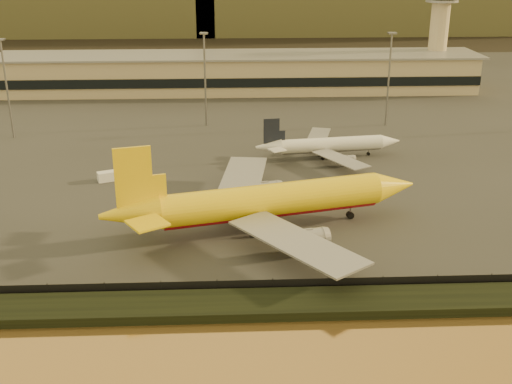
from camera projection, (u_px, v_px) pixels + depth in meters
ground at (255, 254)px, 104.85m from camera, size 900.00×900.00×0.00m
embankment at (260, 305)px, 88.76m from camera, size 320.00×7.00×1.40m
tarmac at (241, 112)px, 193.35m from camera, size 320.00×220.00×0.20m
perimeter_fence at (259, 287)px, 92.27m from camera, size 300.00×0.05×2.20m
terminal_building at (196, 73)px, 218.98m from camera, size 202.00×25.00×12.60m
control_tower at (440, 24)px, 222.13m from camera, size 11.20×11.20×35.50m
apron_light_masts at (299, 72)px, 169.73m from camera, size 152.20×12.20×25.40m
dhl_cargo_jet at (267, 202)px, 111.90m from camera, size 56.86×54.58×17.16m
white_narrowbody_jet at (329, 145)px, 150.80m from camera, size 35.18×34.06×10.11m
gse_vehicle_yellow at (316, 196)px, 126.20m from camera, size 4.60×3.26×1.89m
gse_vehicle_white at (108, 176)px, 136.65m from camera, size 4.94×3.61×2.03m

